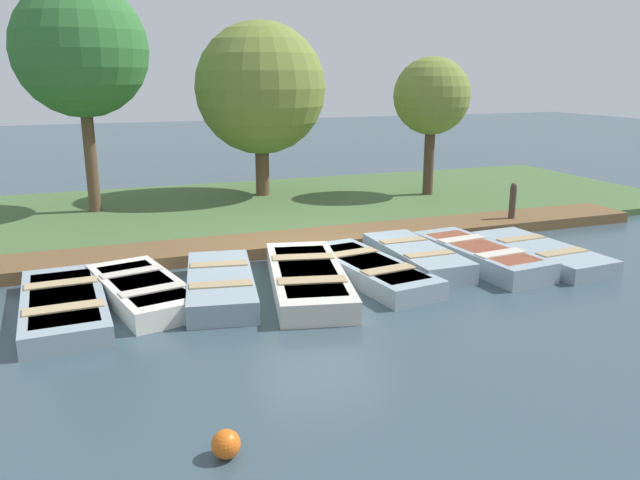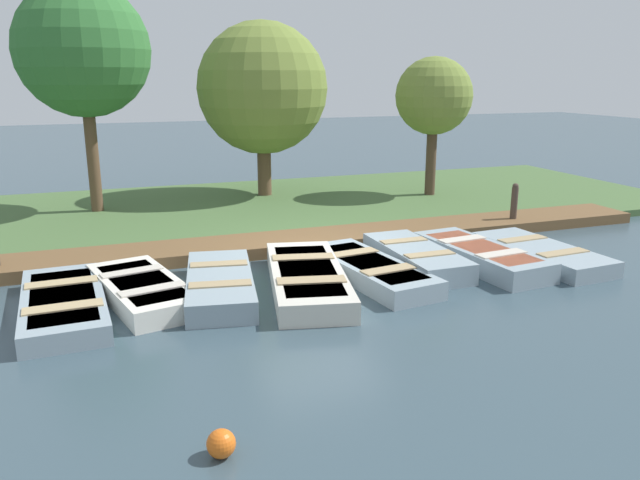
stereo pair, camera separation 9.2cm
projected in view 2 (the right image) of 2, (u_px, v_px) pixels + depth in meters
name	position (u px, v px, depth m)	size (l,w,h in m)	color
ground_plane	(318.00, 261.00, 12.58)	(80.00, 80.00, 0.00)	#384C56
shore_bank	(256.00, 209.00, 17.10)	(8.00, 24.00, 0.18)	#476638
dock_walkway	(300.00, 242.00, 13.59)	(1.35, 17.20, 0.25)	brown
rowboat_0	(63.00, 303.00, 9.81)	(3.27, 1.39, 0.34)	#8C9EA8
rowboat_1	(142.00, 289.00, 10.41)	(3.05, 1.76, 0.36)	silver
rowboat_2	(220.00, 284.00, 10.64)	(3.10, 1.58, 0.39)	#8C9EA8
rowboat_3	(307.00, 278.00, 10.95)	(3.75, 1.97, 0.40)	beige
rowboat_4	(370.00, 269.00, 11.48)	(3.31, 1.50, 0.36)	#8C9EA8
rowboat_5	(416.00, 257.00, 12.15)	(2.76, 1.05, 0.42)	#8C9EA8
rowboat_6	(480.00, 255.00, 12.27)	(3.18, 1.39, 0.41)	#8C9EA8
rowboat_7	(541.00, 253.00, 12.57)	(3.05, 1.38, 0.34)	#8C9EA8
mooring_post_far	(514.00, 206.00, 15.13)	(0.16, 0.16, 1.12)	#47382D
buoy	(221.00, 444.00, 6.12)	(0.29, 0.29, 0.29)	orange
park_tree_far_left	(83.00, 51.00, 15.38)	(3.30, 3.30, 5.89)	brown
park_tree_left	(263.00, 89.00, 17.81)	(3.74, 3.74, 5.14)	brown
park_tree_center	(434.00, 97.00, 17.91)	(2.21, 2.21, 4.16)	#4C3828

